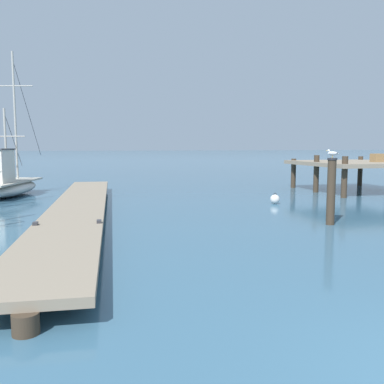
{
  "coord_description": "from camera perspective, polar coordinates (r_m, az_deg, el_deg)",
  "views": [
    {
      "loc": [
        -4.14,
        -2.87,
        2.49
      ],
      "look_at": [
        -1.8,
        6.71,
        1.4
      ],
      "focal_mm": 39.77,
      "sensor_mm": 36.0,
      "label": 1
    }
  ],
  "objects": [
    {
      "name": "floating_dock",
      "position": [
        15.22,
        -14.96,
        -1.95
      ],
      "size": [
        2.79,
        19.0,
        0.53
      ],
      "color": "gray",
      "rests_on": "ground"
    },
    {
      "name": "fishing_boat_2",
      "position": [
        22.5,
        -23.97,
        1.14
      ],
      "size": [
        3.46,
        7.75,
        7.23
      ],
      "color": "silver",
      "rests_on": "ground"
    },
    {
      "name": "pier_platform",
      "position": [
        24.64,
        20.91,
        3.46
      ],
      "size": [
        5.41,
        5.95,
        2.05
      ],
      "color": "gray",
      "rests_on": "ground"
    },
    {
      "name": "mooring_piling",
      "position": [
        13.95,
        18.16,
        0.21
      ],
      "size": [
        0.3,
        0.3,
        2.1
      ],
      "color": "#3D3023",
      "rests_on": "ground"
    },
    {
      "name": "perched_seagull",
      "position": [
        13.88,
        18.35,
        4.97
      ],
      "size": [
        0.33,
        0.28,
        0.26
      ],
      "color": "gold",
      "rests_on": "mooring_piling"
    },
    {
      "name": "mooring_buoy",
      "position": [
        18.45,
        11.06,
        -0.94
      ],
      "size": [
        0.4,
        0.4,
        0.47
      ],
      "color": "silver",
      "rests_on": "ground"
    }
  ]
}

